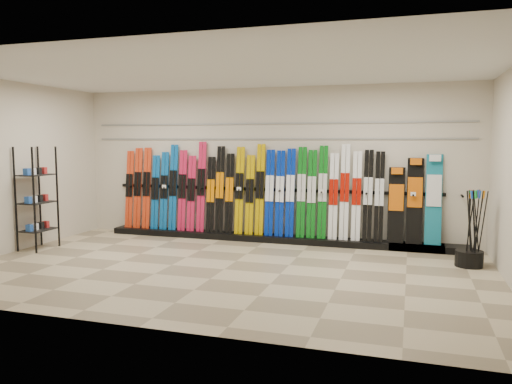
% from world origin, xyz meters
% --- Properties ---
extents(floor, '(8.00, 8.00, 0.00)m').
position_xyz_m(floor, '(0.00, 0.00, 0.00)').
color(floor, '#86775D').
rests_on(floor, ground).
extents(back_wall, '(8.00, 0.00, 8.00)m').
position_xyz_m(back_wall, '(0.00, 2.50, 1.50)').
color(back_wall, beige).
rests_on(back_wall, floor).
extents(left_wall, '(0.00, 5.00, 5.00)m').
position_xyz_m(left_wall, '(-4.00, 0.00, 1.50)').
color(left_wall, beige).
rests_on(left_wall, floor).
extents(ceiling, '(8.00, 8.00, 0.00)m').
position_xyz_m(ceiling, '(0.00, 0.00, 3.00)').
color(ceiling, silver).
rests_on(ceiling, back_wall).
extents(ski_rack_base, '(8.00, 0.40, 0.12)m').
position_xyz_m(ski_rack_base, '(0.22, 2.28, 0.06)').
color(ski_rack_base, black).
rests_on(ski_rack_base, floor).
extents(skis, '(5.37, 0.22, 1.82)m').
position_xyz_m(skis, '(-0.44, 2.32, 0.96)').
color(skis, red).
rests_on(skis, ski_rack_base).
extents(snowboards, '(0.92, 0.25, 1.60)m').
position_xyz_m(snowboards, '(2.79, 2.36, 0.87)').
color(snowboards, black).
rests_on(snowboards, ski_rack_base).
extents(accessory_rack, '(0.40, 0.60, 1.86)m').
position_xyz_m(accessory_rack, '(-3.75, 0.37, 0.93)').
color(accessory_rack, black).
rests_on(accessory_rack, floor).
extents(pole_bin, '(0.42, 0.42, 0.25)m').
position_xyz_m(pole_bin, '(3.60, 1.31, 0.12)').
color(pole_bin, black).
rests_on(pole_bin, floor).
extents(ski_poles, '(0.32, 0.37, 1.18)m').
position_xyz_m(ski_poles, '(3.65, 1.32, 0.61)').
color(ski_poles, black).
rests_on(ski_poles, pole_bin).
extents(slatwall_rail_0, '(7.60, 0.02, 0.03)m').
position_xyz_m(slatwall_rail_0, '(0.00, 2.48, 2.00)').
color(slatwall_rail_0, gray).
rests_on(slatwall_rail_0, back_wall).
extents(slatwall_rail_1, '(7.60, 0.02, 0.03)m').
position_xyz_m(slatwall_rail_1, '(0.00, 2.48, 2.30)').
color(slatwall_rail_1, gray).
rests_on(slatwall_rail_1, back_wall).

